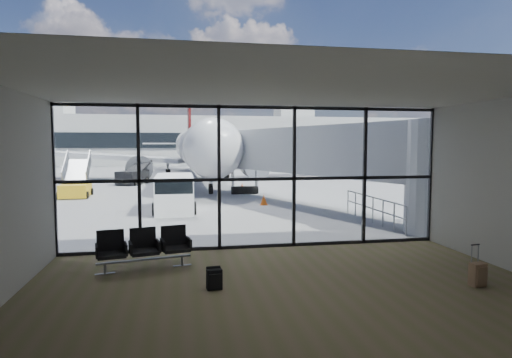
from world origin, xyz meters
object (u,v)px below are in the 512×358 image
object	(u,v)px
backpack	(214,279)
seating_row	(144,247)
service_van	(175,193)
airliner	(197,148)
mobile_stairs	(76,188)
belt_loader	(133,176)
suitcase	(478,274)

from	to	relation	value
backpack	seating_row	bearing A→B (deg)	124.31
backpack	service_van	bearing A→B (deg)	88.71
seating_row	airliner	distance (m)	31.95
backpack	airliner	distance (m)	33.87
seating_row	airliner	size ratio (longest dim) A/B	0.06
mobile_stairs	backpack	bearing A→B (deg)	-72.45
airliner	service_van	bearing A→B (deg)	-96.40
airliner	belt_loader	world-z (taller)	airliner
belt_loader	service_van	bearing A→B (deg)	-57.27
mobile_stairs	service_van	bearing A→B (deg)	-52.18
suitcase	service_van	size ratio (longest dim) A/B	0.24
seating_row	mobile_stairs	xyz separation A→B (m)	(-5.50, 17.00, -0.03)
airliner	belt_loader	xyz separation A→B (m)	(-5.58, -6.35, -2.34)
backpack	belt_loader	size ratio (longest dim) A/B	0.11
suitcase	mobile_stairs	distance (m)	23.87
suitcase	airliner	size ratio (longest dim) A/B	0.03
airliner	seating_row	bearing A→B (deg)	-96.03
seating_row	backpack	xyz separation A→B (m)	(1.70, -2.00, -0.35)
seating_row	backpack	size ratio (longest dim) A/B	4.72
belt_loader	mobile_stairs	size ratio (longest dim) A/B	1.32
suitcase	airliner	distance (m)	35.09
suitcase	backpack	bearing A→B (deg)	161.92
belt_loader	mobile_stairs	world-z (taller)	mobile_stairs
suitcase	seating_row	bearing A→B (deg)	149.79
airliner	belt_loader	bearing A→B (deg)	-132.41
seating_row	airliner	bearing A→B (deg)	73.22
service_van	mobile_stairs	distance (m)	9.47
suitcase	belt_loader	size ratio (longest dim) A/B	0.22
seating_row	service_van	world-z (taller)	service_van
suitcase	airliner	xyz separation A→B (m)	(-4.98, 34.63, 2.70)
suitcase	service_van	distance (m)	14.56
seating_row	suitcase	bearing A→B (deg)	-32.36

